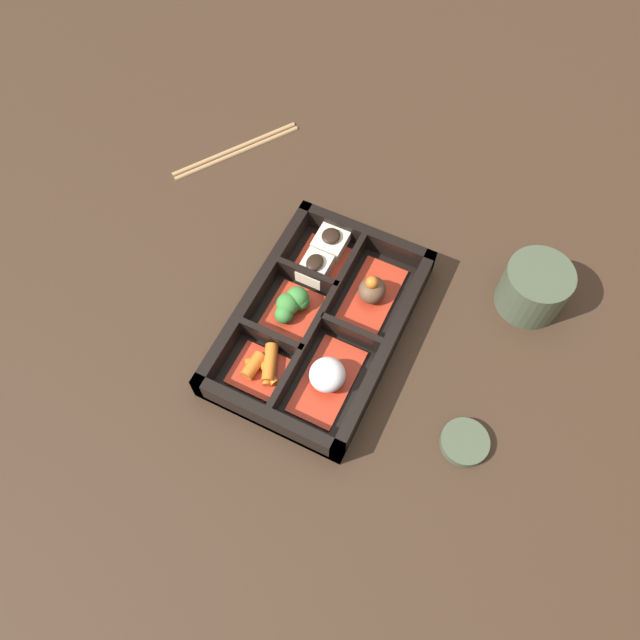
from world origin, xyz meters
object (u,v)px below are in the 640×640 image
tea_cup (534,287)px  chopsticks (236,150)px  bowl_rice (327,377)px  sauce_dish (465,442)px

tea_cup → chopsticks: size_ratio=0.47×
tea_cup → chopsticks: 0.47m
tea_cup → bowl_rice: bearing=-39.7°
chopsticks → sauce_dish: (0.27, 0.46, 0.00)m
tea_cup → chopsticks: bearing=-97.3°
bowl_rice → chopsticks: (-0.28, -0.28, -0.02)m
bowl_rice → sauce_dish: 0.17m
chopsticks → sauce_dish: bearing=59.0°
sauce_dish → bowl_rice: bearing=-88.7°
tea_cup → sauce_dish: bearing=-2.2°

